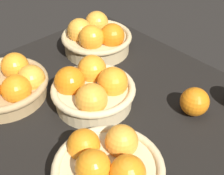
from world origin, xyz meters
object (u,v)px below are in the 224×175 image
object	(u,v)px
basket_far_left	(108,168)
basket_far_right	(4,84)
basket_near_right	(96,38)
loose_orange_back_gap	(195,102)
basket_center	(93,89)

from	to	relation	value
basket_far_left	basket_far_right	distance (cm)	40.10
basket_far_left	basket_near_right	bearing A→B (deg)	-37.86
loose_orange_back_gap	basket_far_right	bearing A→B (deg)	39.74
basket_far_right	basket_near_right	xyz separation A→B (cm)	(1.47, -34.36, 0.65)
basket_center	basket_far_left	bearing A→B (deg)	146.94
basket_far_left	loose_orange_back_gap	bearing A→B (deg)	-89.04
basket_center	basket_near_right	bearing A→B (deg)	-42.35
basket_far_left	basket_center	world-z (taller)	basket_center
basket_center	loose_orange_back_gap	bearing A→B (deg)	-140.98
loose_orange_back_gap	basket_center	bearing A→B (deg)	39.02
basket_far_right	basket_center	world-z (taller)	basket_center
loose_orange_back_gap	basket_far_left	bearing A→B (deg)	90.96
basket_near_right	loose_orange_back_gap	xyz separation A→B (cm)	(-41.00, 1.49, -1.23)
basket_far_left	basket_far_right	xyz separation A→B (cm)	(40.05, 2.09, -0.06)
basket_far_right	basket_center	xyz separation A→B (cm)	(-18.70, -15.98, 0.42)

